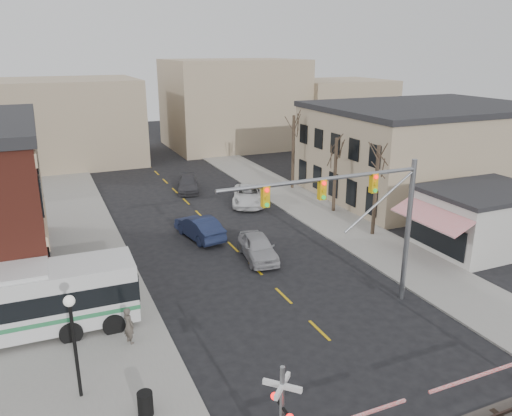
{
  "coord_description": "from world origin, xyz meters",
  "views": [
    {
      "loc": [
        -11.67,
        -16.76,
        13.48
      ],
      "look_at": [
        0.77,
        11.68,
        3.5
      ],
      "focal_mm": 35.0,
      "sensor_mm": 36.0,
      "label": 1
    }
  ],
  "objects_px": {
    "car_a": "(258,247)",
    "car_b": "(199,227)",
    "pedestrian_near": "(129,325)",
    "car_c": "(248,195)",
    "street_lamp": "(72,326)",
    "trash_bin": "(145,404)",
    "car_d": "(188,184)",
    "pedestrian_far": "(75,306)",
    "traffic_signal_mast": "(364,207)"
  },
  "relations": [
    {
      "from": "pedestrian_near",
      "to": "street_lamp",
      "type": "bearing_deg",
      "value": 116.76
    },
    {
      "from": "trash_bin",
      "to": "car_a",
      "type": "height_order",
      "value": "car_a"
    },
    {
      "from": "traffic_signal_mast",
      "to": "car_b",
      "type": "distance_m",
      "value": 15.14
    },
    {
      "from": "car_a",
      "to": "car_c",
      "type": "bearing_deg",
      "value": 78.48
    },
    {
      "from": "trash_bin",
      "to": "pedestrian_far",
      "type": "xyz_separation_m",
      "value": [
        -1.84,
        8.23,
        0.39
      ]
    },
    {
      "from": "street_lamp",
      "to": "traffic_signal_mast",
      "type": "bearing_deg",
      "value": 6.5
    },
    {
      "from": "car_b",
      "to": "car_d",
      "type": "relative_size",
      "value": 1.06
    },
    {
      "from": "pedestrian_near",
      "to": "trash_bin",
      "type": "bearing_deg",
      "value": 152.28
    },
    {
      "from": "traffic_signal_mast",
      "to": "street_lamp",
      "type": "distance_m",
      "value": 14.71
    },
    {
      "from": "street_lamp",
      "to": "car_c",
      "type": "height_order",
      "value": "street_lamp"
    },
    {
      "from": "car_d",
      "to": "car_c",
      "type": "bearing_deg",
      "value": -43.69
    },
    {
      "from": "car_b",
      "to": "car_d",
      "type": "height_order",
      "value": "car_b"
    },
    {
      "from": "traffic_signal_mast",
      "to": "pedestrian_near",
      "type": "height_order",
      "value": "traffic_signal_mast"
    },
    {
      "from": "street_lamp",
      "to": "trash_bin",
      "type": "distance_m",
      "value": 4.07
    },
    {
      "from": "pedestrian_far",
      "to": "car_d",
      "type": "bearing_deg",
      "value": -2.92
    },
    {
      "from": "trash_bin",
      "to": "car_a",
      "type": "relative_size",
      "value": 0.2
    },
    {
      "from": "traffic_signal_mast",
      "to": "car_d",
      "type": "xyz_separation_m",
      "value": [
        -1.85,
        26.21,
        -5.09
      ]
    },
    {
      "from": "car_a",
      "to": "pedestrian_far",
      "type": "height_order",
      "value": "pedestrian_far"
    },
    {
      "from": "car_c",
      "to": "pedestrian_far",
      "type": "bearing_deg",
      "value": -112.3
    },
    {
      "from": "traffic_signal_mast",
      "to": "pedestrian_near",
      "type": "relative_size",
      "value": 6.06
    },
    {
      "from": "traffic_signal_mast",
      "to": "pedestrian_near",
      "type": "bearing_deg",
      "value": 173.1
    },
    {
      "from": "street_lamp",
      "to": "pedestrian_far",
      "type": "bearing_deg",
      "value": 86.87
    },
    {
      "from": "traffic_signal_mast",
      "to": "car_a",
      "type": "distance_m",
      "value": 9.95
    },
    {
      "from": "traffic_signal_mast",
      "to": "car_d",
      "type": "distance_m",
      "value": 26.77
    },
    {
      "from": "car_a",
      "to": "car_b",
      "type": "distance_m",
      "value": 5.75
    },
    {
      "from": "traffic_signal_mast",
      "to": "street_lamp",
      "type": "relative_size",
      "value": 2.46
    },
    {
      "from": "car_c",
      "to": "pedestrian_far",
      "type": "distance_m",
      "value": 22.3
    },
    {
      "from": "pedestrian_near",
      "to": "car_d",
      "type": "bearing_deg",
      "value": -46.26
    },
    {
      "from": "car_c",
      "to": "car_d",
      "type": "height_order",
      "value": "car_c"
    },
    {
      "from": "car_b",
      "to": "pedestrian_far",
      "type": "distance_m",
      "value": 13.07
    },
    {
      "from": "trash_bin",
      "to": "car_b",
      "type": "xyz_separation_m",
      "value": [
        7.58,
        17.29,
        0.25
      ]
    },
    {
      "from": "car_a",
      "to": "car_c",
      "type": "distance_m",
      "value": 12.35
    },
    {
      "from": "car_b",
      "to": "traffic_signal_mast",
      "type": "bearing_deg",
      "value": 99.0
    },
    {
      "from": "traffic_signal_mast",
      "to": "car_a",
      "type": "bearing_deg",
      "value": 104.78
    },
    {
      "from": "street_lamp",
      "to": "car_b",
      "type": "height_order",
      "value": "street_lamp"
    },
    {
      "from": "car_d",
      "to": "pedestrian_far",
      "type": "distance_m",
      "value": 24.94
    },
    {
      "from": "trash_bin",
      "to": "car_b",
      "type": "height_order",
      "value": "car_b"
    },
    {
      "from": "street_lamp",
      "to": "car_d",
      "type": "xyz_separation_m",
      "value": [
        12.56,
        27.86,
        -2.61
      ]
    },
    {
      "from": "pedestrian_near",
      "to": "car_c",
      "type": "bearing_deg",
      "value": -61.03
    },
    {
      "from": "car_c",
      "to": "car_d",
      "type": "xyz_separation_m",
      "value": [
        -3.82,
        6.26,
        -0.11
      ]
    },
    {
      "from": "pedestrian_far",
      "to": "car_c",
      "type": "bearing_deg",
      "value": -19.6
    },
    {
      "from": "street_lamp",
      "to": "pedestrian_far",
      "type": "xyz_separation_m",
      "value": [
        0.33,
        6.11,
        -2.33
      ]
    },
    {
      "from": "car_c",
      "to": "pedestrian_near",
      "type": "height_order",
      "value": "pedestrian_near"
    },
    {
      "from": "car_d",
      "to": "pedestrian_near",
      "type": "height_order",
      "value": "pedestrian_near"
    },
    {
      "from": "trash_bin",
      "to": "pedestrian_near",
      "type": "relative_size",
      "value": 0.53
    },
    {
      "from": "traffic_signal_mast",
      "to": "pedestrian_far",
      "type": "height_order",
      "value": "traffic_signal_mast"
    },
    {
      "from": "traffic_signal_mast",
      "to": "car_b",
      "type": "bearing_deg",
      "value": 108.95
    },
    {
      "from": "car_b",
      "to": "car_c",
      "type": "xyz_separation_m",
      "value": [
        6.62,
        6.42,
        -0.03
      ]
    },
    {
      "from": "car_d",
      "to": "pedestrian_far",
      "type": "height_order",
      "value": "pedestrian_far"
    },
    {
      "from": "car_c",
      "to": "trash_bin",
      "type": "bearing_deg",
      "value": -97.19
    }
  ]
}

